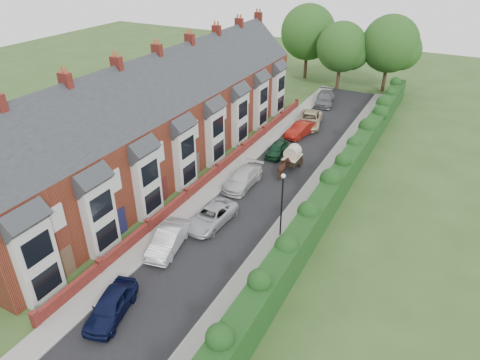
% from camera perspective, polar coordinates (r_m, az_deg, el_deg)
% --- Properties ---
extents(ground, '(140.00, 140.00, 0.00)m').
position_cam_1_polar(ground, '(29.88, -3.82, -9.72)').
color(ground, '#2D4C1E').
rests_on(ground, ground).
extents(road, '(6.00, 58.00, 0.02)m').
position_cam_1_polar(road, '(38.15, 4.06, -0.17)').
color(road, black).
rests_on(road, ground).
extents(pavement_hedge_side, '(2.20, 58.00, 0.12)m').
position_cam_1_polar(pavement_hedge_side, '(36.94, 9.87, -1.56)').
color(pavement_hedge_side, '#9C9A94').
rests_on(pavement_hedge_side, ground).
extents(pavement_house_side, '(1.70, 58.00, 0.12)m').
position_cam_1_polar(pavement_house_side, '(39.60, -1.03, 1.18)').
color(pavement_house_side, '#9C9A94').
rests_on(pavement_house_side, ground).
extents(kerb_hedge_side, '(0.18, 58.00, 0.13)m').
position_cam_1_polar(kerb_hedge_side, '(37.20, 8.35, -1.18)').
color(kerb_hedge_side, '#979792').
rests_on(kerb_hedge_side, ground).
extents(kerb_house_side, '(0.18, 58.00, 0.13)m').
position_cam_1_polar(kerb_house_side, '(39.26, -0.00, 0.92)').
color(kerb_house_side, '#979792').
rests_on(kerb_house_side, ground).
extents(hedge, '(2.10, 58.00, 2.85)m').
position_cam_1_polar(hedge, '(35.78, 12.80, -0.13)').
color(hedge, '#103513').
rests_on(hedge, ground).
extents(terrace_row, '(9.05, 40.50, 11.50)m').
position_cam_1_polar(terrace_row, '(40.27, -10.05, 8.13)').
color(terrace_row, brown).
rests_on(terrace_row, ground).
extents(garden_wall_row, '(0.35, 40.35, 1.10)m').
position_cam_1_polar(garden_wall_row, '(39.09, -3.02, 1.40)').
color(garden_wall_row, maroon).
rests_on(garden_wall_row, ground).
extents(lamppost, '(0.32, 0.32, 5.16)m').
position_cam_1_polar(lamppost, '(29.63, 5.63, -2.34)').
color(lamppost, black).
rests_on(lamppost, ground).
extents(tree_far_left, '(7.14, 6.80, 9.29)m').
position_cam_1_polar(tree_far_left, '(62.88, 13.72, 16.69)').
color(tree_far_left, '#332316').
rests_on(tree_far_left, ground).
extents(tree_far_right, '(7.98, 7.60, 10.31)m').
position_cam_1_polar(tree_far_right, '(63.52, 19.73, 16.53)').
color(tree_far_right, '#332316').
rests_on(tree_far_right, ground).
extents(tree_far_back, '(8.40, 8.00, 10.82)m').
position_cam_1_polar(tree_far_back, '(67.17, 9.42, 18.68)').
color(tree_far_back, '#332316').
rests_on(tree_far_back, ground).
extents(car_navy, '(2.73, 4.57, 1.46)m').
position_cam_1_polar(car_navy, '(26.31, -16.83, -15.72)').
color(car_navy, black).
rests_on(car_navy, ground).
extents(car_silver_a, '(2.48, 4.80, 1.51)m').
position_cam_1_polar(car_silver_a, '(30.21, -9.53, -7.82)').
color(car_silver_a, '#B7B7BC').
rests_on(car_silver_a, ground).
extents(car_silver_b, '(2.54, 4.99, 1.35)m').
position_cam_1_polar(car_silver_b, '(32.30, -3.82, -4.83)').
color(car_silver_b, '#B5B8BD').
rests_on(car_silver_b, ground).
extents(car_white, '(2.04, 5.00, 1.45)m').
position_cam_1_polar(car_white, '(37.10, 0.37, 0.26)').
color(car_white, silver).
rests_on(car_white, ground).
extents(car_green, '(1.80, 3.89, 1.29)m').
position_cam_1_polar(car_green, '(42.64, 4.93, 4.13)').
color(car_green, '#0F321B').
rests_on(car_green, ground).
extents(car_red, '(2.47, 4.68, 1.47)m').
position_cam_1_polar(car_red, '(47.30, 8.11, 6.70)').
color(car_red, maroon).
rests_on(car_red, ground).
extents(car_beige, '(3.68, 5.94, 1.53)m').
position_cam_1_polar(car_beige, '(50.11, 9.27, 7.98)').
color(car_beige, '#C8B990').
rests_on(car_beige, ground).
extents(car_grey, '(3.20, 5.57, 1.52)m').
position_cam_1_polar(car_grey, '(57.47, 11.24, 10.63)').
color(car_grey, slate).
rests_on(car_grey, ground).
extents(horse, '(1.14, 2.05, 1.64)m').
position_cam_1_polar(horse, '(38.52, 5.83, 1.43)').
color(horse, '#573020').
rests_on(horse, ground).
extents(horse_cart, '(1.43, 3.16, 2.28)m').
position_cam_1_polar(horse_cart, '(40.05, 7.02, 3.29)').
color(horse_cart, black).
rests_on(horse_cart, ground).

